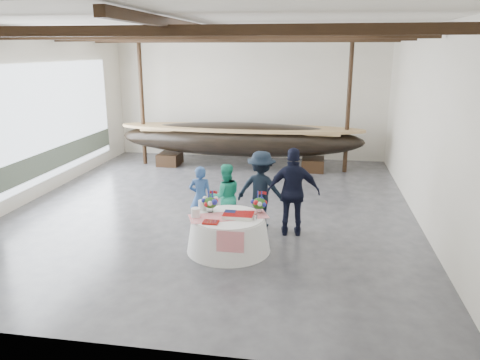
# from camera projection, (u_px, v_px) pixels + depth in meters

# --- Properties ---
(floor) EXTENTS (10.00, 12.00, 0.01)m
(floor) POSITION_uv_depth(u_px,v_px,m) (215.00, 207.00, 12.16)
(floor) COLOR #3D3D42
(floor) RESTS_ON ground
(wall_back) EXTENTS (10.00, 0.02, 4.50)m
(wall_back) POSITION_uv_depth(u_px,v_px,m) (249.00, 97.00, 17.25)
(wall_back) COLOR silver
(wall_back) RESTS_ON ground
(wall_front) EXTENTS (10.00, 0.02, 4.50)m
(wall_front) POSITION_uv_depth(u_px,v_px,m) (109.00, 190.00, 5.85)
(wall_front) COLOR silver
(wall_front) RESTS_ON ground
(wall_left) EXTENTS (0.02, 12.00, 4.50)m
(wall_left) POSITION_uv_depth(u_px,v_px,m) (29.00, 116.00, 12.35)
(wall_left) COLOR silver
(wall_left) RESTS_ON ground
(wall_right) EXTENTS (0.02, 12.00, 4.50)m
(wall_right) POSITION_uv_depth(u_px,v_px,m) (425.00, 126.00, 10.76)
(wall_right) COLOR silver
(wall_right) RESTS_ON ground
(ceiling) EXTENTS (10.00, 12.00, 0.01)m
(ceiling) POSITION_uv_depth(u_px,v_px,m) (212.00, 25.00, 10.95)
(ceiling) COLOR white
(ceiling) RESTS_ON wall_back
(pavilion_structure) EXTENTS (9.80, 11.76, 4.50)m
(pavilion_structure) POSITION_uv_depth(u_px,v_px,m) (219.00, 47.00, 11.80)
(pavilion_structure) COLOR black
(pavilion_structure) RESTS_ON ground
(open_bay) EXTENTS (0.03, 7.00, 3.20)m
(open_bay) POSITION_uv_depth(u_px,v_px,m) (53.00, 126.00, 13.41)
(open_bay) COLOR silver
(open_bay) RESTS_ON ground
(longboat_display) EXTENTS (8.37, 1.67, 1.57)m
(longboat_display) POSITION_uv_depth(u_px,v_px,m) (240.00, 139.00, 15.97)
(longboat_display) COLOR black
(longboat_display) RESTS_ON ground
(banquet_table) EXTENTS (1.69, 1.69, 0.73)m
(banquet_table) POSITION_uv_depth(u_px,v_px,m) (229.00, 233.00, 9.45)
(banquet_table) COLOR white
(banquet_table) RESTS_ON ground
(tabletop_items) EXTENTS (1.65, 1.10, 0.40)m
(tabletop_items) POSITION_uv_depth(u_px,v_px,m) (231.00, 207.00, 9.47)
(tabletop_items) COLOR red
(tabletop_items) RESTS_ON banquet_table
(guest_woman_blue) EXTENTS (0.55, 0.38, 1.45)m
(guest_woman_blue) POSITION_uv_depth(u_px,v_px,m) (201.00, 197.00, 10.56)
(guest_woman_blue) COLOR #284A83
(guest_woman_blue) RESTS_ON ground
(guest_woman_teal) EXTENTS (0.89, 0.80, 1.50)m
(guest_woman_teal) POSITION_uv_depth(u_px,v_px,m) (225.00, 196.00, 10.57)
(guest_woman_teal) COLOR #20A680
(guest_woman_teal) RESTS_ON ground
(guest_man_left) EXTENTS (1.24, 0.85, 1.77)m
(guest_man_left) POSITION_uv_depth(u_px,v_px,m) (261.00, 189.00, 10.60)
(guest_man_left) COLOR black
(guest_man_left) RESTS_ON ground
(guest_man_right) EXTENTS (1.18, 0.56, 1.95)m
(guest_man_right) POSITION_uv_depth(u_px,v_px,m) (293.00, 192.00, 10.10)
(guest_man_right) COLOR black
(guest_man_right) RESTS_ON ground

